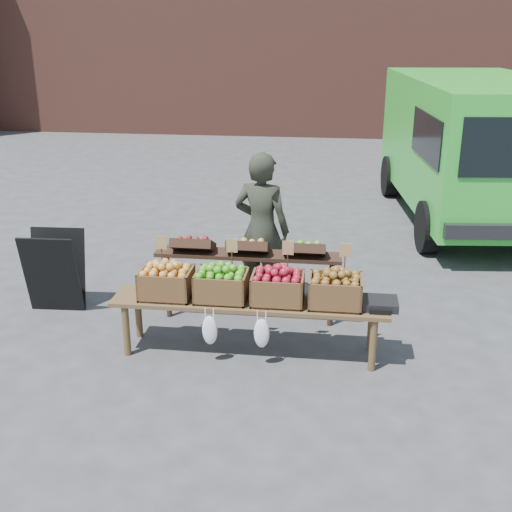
% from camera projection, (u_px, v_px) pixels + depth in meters
% --- Properties ---
extents(ground, '(80.00, 80.00, 0.00)m').
position_uv_depth(ground, '(293.00, 362.00, 6.26)').
color(ground, '#434345').
extents(delivery_van, '(2.85, 5.35, 2.31)m').
position_uv_depth(delivery_van, '(473.00, 152.00, 10.36)').
color(delivery_van, green).
rests_on(delivery_van, ground).
extents(vendor, '(0.74, 0.58, 1.79)m').
position_uv_depth(vendor, '(262.00, 230.00, 7.30)').
color(vendor, '#292D21').
rests_on(vendor, ground).
extents(chalkboard_sign, '(0.64, 0.37, 0.95)m').
position_uv_depth(chalkboard_sign, '(55.00, 271.00, 7.25)').
color(chalkboard_sign, black).
rests_on(chalkboard_sign, ground).
extents(back_table, '(2.10, 0.44, 1.04)m').
position_uv_depth(back_table, '(248.00, 277.00, 6.95)').
color(back_table, '#301E14').
rests_on(back_table, ground).
extents(display_bench, '(2.70, 0.56, 0.57)m').
position_uv_depth(display_bench, '(250.00, 327.00, 6.35)').
color(display_bench, brown).
rests_on(display_bench, ground).
extents(crate_golden_apples, '(0.50, 0.40, 0.28)m').
position_uv_depth(crate_golden_apples, '(166.00, 283.00, 6.30)').
color(crate_golden_apples, gold).
rests_on(crate_golden_apples, display_bench).
extents(crate_russet_pears, '(0.50, 0.40, 0.28)m').
position_uv_depth(crate_russet_pears, '(222.00, 286.00, 6.24)').
color(crate_russet_pears, '#36901D').
rests_on(crate_russet_pears, display_bench).
extents(crate_red_apples, '(0.50, 0.40, 0.28)m').
position_uv_depth(crate_red_apples, '(278.00, 289.00, 6.17)').
color(crate_red_apples, maroon).
rests_on(crate_red_apples, display_bench).
extents(crate_green_apples, '(0.50, 0.40, 0.28)m').
position_uv_depth(crate_green_apples, '(335.00, 291.00, 6.11)').
color(crate_green_apples, olive).
rests_on(crate_green_apples, display_bench).
extents(weighing_scale, '(0.34, 0.30, 0.08)m').
position_uv_depth(weighing_scale, '(380.00, 303.00, 6.09)').
color(weighing_scale, black).
rests_on(weighing_scale, display_bench).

